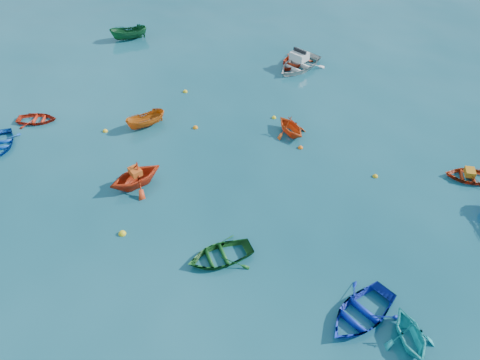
% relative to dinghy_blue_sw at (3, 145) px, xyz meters
% --- Properties ---
extents(ground, '(160.00, 160.00, 0.00)m').
position_rel_dinghy_blue_sw_xyz_m(ground, '(14.77, -1.85, 0.00)').
color(ground, '#0A3D4C').
rests_on(ground, ground).
extents(dinghy_blue_sw, '(3.28, 3.37, 0.57)m').
position_rel_dinghy_blue_sw_xyz_m(dinghy_blue_sw, '(0.00, 0.00, 0.00)').
color(dinghy_blue_sw, '#0E48B1').
rests_on(dinghy_blue_sw, ground).
extents(dinghy_blue_se, '(3.72, 4.28, 0.74)m').
position_rel_dinghy_blue_sw_xyz_m(dinghy_blue_se, '(23.03, -2.00, 0.00)').
color(dinghy_blue_se, '#0D26AC').
rests_on(dinghy_blue_se, ground).
extents(dinghy_orange_w, '(3.69, 3.87, 1.59)m').
position_rel_dinghy_blue_sw_xyz_m(dinghy_orange_w, '(9.58, 0.63, 0.00)').
color(dinghy_orange_w, red).
rests_on(dinghy_orange_w, ground).
extents(dinghy_green_e, '(3.81, 3.87, 0.66)m').
position_rel_dinghy_blue_sw_xyz_m(dinghy_green_e, '(16.18, -1.89, 0.00)').
color(dinghy_green_e, '#124F19').
rests_on(dinghy_green_e, ground).
extents(dinghy_cyan_se, '(3.14, 3.23, 1.30)m').
position_rel_dinghy_blue_sw_xyz_m(dinghy_cyan_se, '(25.09, -2.27, 0.00)').
color(dinghy_cyan_se, '#1BA7AA').
rests_on(dinghy_cyan_se, ground).
extents(dinghy_red_nw, '(3.11, 2.78, 0.53)m').
position_rel_dinghy_blue_sw_xyz_m(dinghy_red_nw, '(0.05, 2.86, 0.00)').
color(dinghy_red_nw, red).
rests_on(dinghy_red_nw, ground).
extents(sampan_orange_n, '(2.22, 2.81, 1.03)m').
position_rel_dinghy_blue_sw_xyz_m(sampan_orange_n, '(6.83, 5.57, 0.00)').
color(sampan_orange_n, '#C05B12').
rests_on(sampan_orange_n, ground).
extents(dinghy_red_ne, '(3.16, 2.61, 0.57)m').
position_rel_dinghy_blue_sw_xyz_m(dinghy_red_ne, '(26.21, 9.43, 0.00)').
color(dinghy_red_ne, '#A02A0D').
rests_on(dinghy_red_ne, ground).
extents(dinghy_red_far, '(2.70, 3.52, 0.68)m').
position_rel_dinghy_blue_sw_xyz_m(dinghy_red_far, '(12.35, 17.61, 0.00)').
color(dinghy_red_far, red).
rests_on(dinghy_red_far, ground).
extents(dinghy_orange_far, '(3.17, 3.08, 1.27)m').
position_rel_dinghy_blue_sw_xyz_m(dinghy_orange_far, '(15.48, 8.95, 0.00)').
color(dinghy_orange_far, '#E24E15').
rests_on(dinghy_orange_far, ground).
extents(sampan_green_far, '(3.04, 2.95, 1.19)m').
position_rel_dinghy_blue_sw_xyz_m(sampan_green_far, '(-1.76, 15.49, 0.00)').
color(sampan_green_far, '#135227').
rests_on(sampan_green_far, ground).
extents(motorboat_white, '(4.09, 4.87, 1.47)m').
position_rel_dinghy_blue_sw_xyz_m(motorboat_white, '(12.92, 17.14, 0.00)').
color(motorboat_white, silver).
rests_on(motorboat_white, ground).
extents(tarp_orange_a, '(0.91, 0.84, 0.36)m').
position_rel_dinghy_blue_sw_xyz_m(tarp_orange_a, '(9.60, 0.67, 0.97)').
color(tarp_orange_a, '#D85016').
rests_on(tarp_orange_a, dinghy_orange_w).
extents(tarp_orange_b, '(0.68, 0.79, 0.33)m').
position_rel_dinghy_blue_sw_xyz_m(tarp_orange_b, '(26.11, 9.40, 0.45)').
color(tarp_orange_b, '#BF7213').
rests_on(tarp_orange_b, dinghy_red_ne).
extents(buoy_ye_a, '(0.39, 0.39, 0.39)m').
position_rel_dinghy_blue_sw_xyz_m(buoy_ye_a, '(11.06, -2.69, 0.00)').
color(buoy_ye_a, yellow).
rests_on(buoy_ye_a, ground).
extents(buoy_ye_b, '(0.32, 0.32, 0.32)m').
position_rel_dinghy_blue_sw_xyz_m(buoy_ye_b, '(4.77, 3.92, 0.00)').
color(buoy_ye_b, yellow).
rests_on(buoy_ye_b, ground).
extents(buoy_or_c, '(0.33, 0.33, 0.33)m').
position_rel_dinghy_blue_sw_xyz_m(buoy_or_c, '(9.76, 6.79, 0.00)').
color(buoy_or_c, orange).
rests_on(buoy_or_c, ground).
extents(buoy_ye_c, '(0.30, 0.30, 0.30)m').
position_rel_dinghy_blue_sw_xyz_m(buoy_ye_c, '(13.88, 10.08, 0.00)').
color(buoy_ye_c, yellow).
rests_on(buoy_ye_c, ground).
extents(buoy_ye_d, '(0.33, 0.33, 0.33)m').
position_rel_dinghy_blue_sw_xyz_m(buoy_ye_d, '(6.88, 10.29, 0.00)').
color(buoy_ye_d, gold).
rests_on(buoy_ye_d, ground).
extents(buoy_or_e, '(0.31, 0.31, 0.31)m').
position_rel_dinghy_blue_sw_xyz_m(buoy_or_e, '(16.61, 7.82, 0.00)').
color(buoy_or_e, '#F9610D').
rests_on(buoy_or_e, ground).
extents(buoy_ye_e, '(0.31, 0.31, 0.31)m').
position_rel_dinghy_blue_sw_xyz_m(buoy_ye_e, '(21.38, 7.21, 0.00)').
color(buoy_ye_e, gold).
rests_on(buoy_ye_e, ground).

